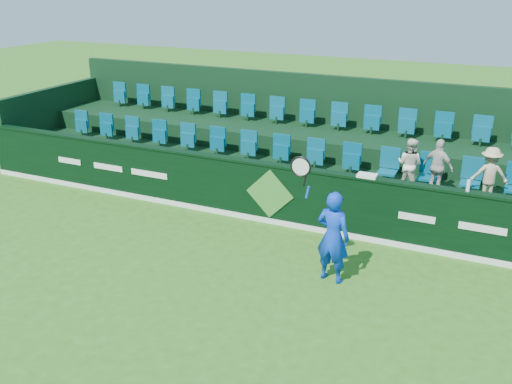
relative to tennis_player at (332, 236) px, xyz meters
The scene contains 13 objects.
ground 3.00m from the tennis_player, 132.84° to the right, with size 60.00×60.00×0.00m, color #296818.
sponsor_hoarding 2.72m from the tennis_player, 135.86° to the left, with size 16.00×0.25×1.35m.
stand_tier_front 3.60m from the tennis_player, 123.11° to the left, with size 16.00×2.00×0.80m, color black.
stand_tier_back 5.27m from the tennis_player, 111.75° to the left, with size 16.00×1.80×1.30m, color black.
stand_rear 5.70m from the tennis_player, 110.09° to the left, with size 16.00×4.10×2.60m.
seat_row_front 3.92m from the tennis_player, 119.91° to the left, with size 13.50×0.50×0.60m, color #08546E.
seat_row_back 5.60m from the tennis_player, 110.60° to the left, with size 13.50×0.50×0.60m, color #08546E.
tennis_player is the anchor object (origin of this frame).
spectator_left 3.14m from the tennis_player, 76.53° to the left, with size 0.55×0.43×1.13m, color white.
spectator_middle 3.33m from the tennis_player, 66.58° to the left, with size 0.69×0.29×1.17m, color beige.
spectator_right 3.82m from the tennis_player, 52.66° to the left, with size 0.73×0.42×1.13m, color #C5B08B.
towel 1.97m from the tennis_player, 87.05° to the left, with size 0.38×0.25×0.06m, color white.
drinks_bottle 2.81m from the tennis_player, 43.58° to the left, with size 0.07×0.07×0.22m, color white.
Camera 1 is at (4.46, -6.61, 5.14)m, focal length 40.00 mm.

